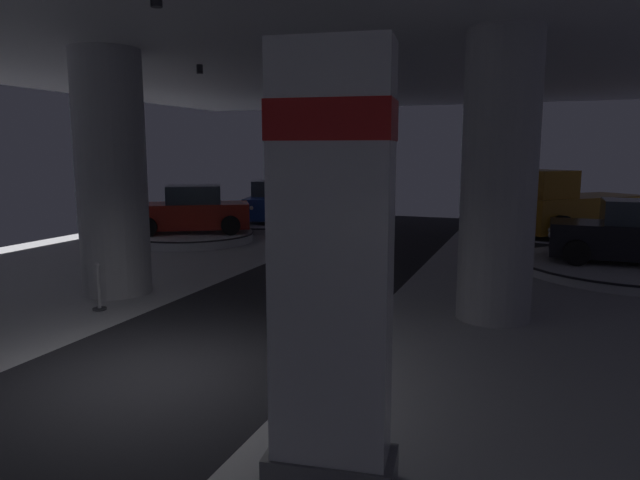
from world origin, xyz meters
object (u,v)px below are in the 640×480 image
column_left (112,174)px  display_platform_deep_right (572,237)px  display_platform_far_left (191,236)px  visitor_walking_far (297,231)px  display_platform_far_right (631,267)px  column_right (499,179)px  display_car_far_right (635,235)px  brand_sign_pylon (332,269)px  pickup_truck_deep_right (568,208)px  display_platform_deep_left (273,222)px  display_car_deep_left (273,202)px  visitor_walking_near (320,253)px  display_car_far_left (191,211)px

column_left → display_platform_deep_right: column_left is taller
display_platform_far_left → visitor_walking_far: bearing=-22.2°
column_left → display_platform_far_right: column_left is taller
column_right → display_platform_far_left: size_ratio=1.20×
display_car_far_right → display_platform_deep_right: display_car_far_right is taller
brand_sign_pylon → display_platform_deep_right: brand_sign_pylon is taller
pickup_truck_deep_right → display_platform_far_left: bearing=-160.1°
column_right → display_platform_deep_left: (-10.14, 11.19, -2.59)m
display_car_deep_left → display_platform_deep_right: (12.15, -0.10, -0.87)m
column_right → display_platform_far_left: (-11.09, 6.22, -2.56)m
display_car_deep_left → display_platform_deep_right: 12.18m
column_right → display_platform_deep_left: column_right is taller
visitor_walking_far → brand_sign_pylon: bearing=-65.4°
display_platform_far_left → visitor_walking_near: visitor_walking_near is taller
visitor_walking_near → display_platform_far_left: bearing=143.1°
display_platform_deep_right → visitor_walking_far: visitor_walking_far is taller
column_right → display_car_far_left: 12.80m
visitor_walking_near → display_platform_deep_right: bearing=59.5°
display_platform_deep_left → pickup_truck_deep_right: (11.92, -0.30, 1.10)m
display_platform_far_right → display_car_far_right: 0.88m
column_right → visitor_walking_near: 4.50m
column_left → pickup_truck_deep_right: column_left is taller
column_left → display_platform_deep_right: (10.37, 12.07, -2.57)m
display_platform_far_left → visitor_walking_near: (7.08, -5.32, 0.72)m
visitor_walking_near → visitor_walking_far: same height
column_right → pickup_truck_deep_right: bearing=80.7°
display_platform_deep_left → display_car_far_right: bearing=-21.9°
column_right → brand_sign_pylon: bearing=-99.2°
display_platform_far_left → column_left: bearing=-69.2°
column_left → visitor_walking_far: 5.92m
display_platform_far_right → display_car_far_left: size_ratio=1.32×
display_car_deep_left → visitor_walking_far: 8.25m
display_platform_deep_right → column_left: bearing=-130.7°
visitor_walking_near → column_left: bearing=-157.0°
display_platform_deep_left → visitor_walking_near: visitor_walking_near is taller
brand_sign_pylon → display_platform_deep_right: size_ratio=0.75×
display_car_deep_left → display_platform_deep_right: bearing=-0.5°
column_left → display_car_far_right: (11.60, 6.77, -1.71)m
column_left → display_platform_deep_left: size_ratio=0.94×
display_platform_far_left → display_car_far_left: bearing=30.8°
display_platform_far_right → display_car_far_left: 14.31m
display_platform_deep_left → display_platform_far_left: display_platform_far_left is taller
display_car_deep_left → brand_sign_pylon: bearing=-62.9°
display_platform_far_left → column_right: bearing=-29.3°
brand_sign_pylon → column_left: bearing=142.6°
display_car_far_right → pickup_truck_deep_right: (-1.46, 5.07, 0.22)m
column_right → display_platform_deep_left: size_ratio=0.94×
display_platform_far_left → display_car_deep_left: bearing=79.3°
display_platform_far_left → visitor_walking_near: 8.88m
display_platform_deep_right → pickup_truck_deep_right: bearing=-134.2°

